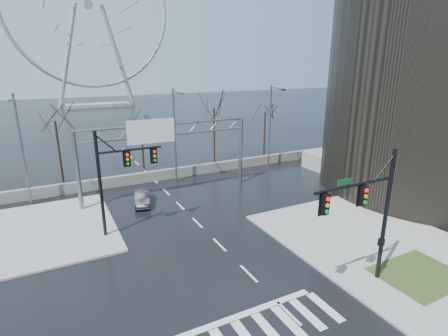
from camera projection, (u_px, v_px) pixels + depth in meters
ground at (249, 274)px, 21.43m from camera, size 260.00×260.00×0.00m
sidewalk_right_ext at (344, 226)px, 27.51m from camera, size 12.00×10.00×0.15m
sidewalk_far at (45, 230)px, 26.80m from camera, size 10.00×12.00×0.15m
grass_strip at (419, 274)px, 21.09m from camera, size 5.00×4.00×0.02m
tower_podium at (426, 165)px, 40.70m from camera, size 22.00×18.00×2.00m
barrier_wall at (154, 176)px, 38.30m from camera, size 52.00×0.50×1.10m
signal_mast_near at (371, 208)px, 18.86m from camera, size 5.52×0.41×8.00m
signal_mast_far at (116, 173)px, 25.10m from camera, size 4.72×0.41×8.00m
sign_gantry at (163, 144)px, 32.52m from camera, size 16.36×0.40×7.60m
streetlight_left at (21, 142)px, 29.94m from camera, size 0.50×2.55×10.00m
streetlight_mid at (175, 129)px, 36.08m from camera, size 0.50×2.55×10.00m
streetlight_right at (271, 121)px, 41.36m from camera, size 0.50×2.55×10.00m
tree_left at (56, 129)px, 35.77m from camera, size 3.75×3.75×7.50m
tree_center at (141, 128)px, 40.81m from camera, size 3.25×3.25×6.50m
tree_right at (214, 115)px, 43.61m from camera, size 3.90×3.90×7.80m
tree_far_right at (265, 117)px, 47.78m from camera, size 3.40×3.40×6.80m
ferris_wheel at (89, 12)px, 97.00m from camera, size 45.00×6.00×50.91m
car at (142, 197)px, 31.91m from camera, size 2.20×4.01×1.25m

